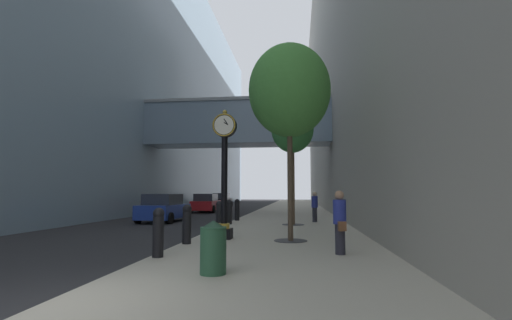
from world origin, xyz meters
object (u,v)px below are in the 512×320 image
bollard_sixth (237,209)px  bollard_nearest (158,231)px  trash_bin (213,246)px  car_red_far (206,203)px  car_black_mid (222,200)px  pedestrian_walking (340,221)px  street_clock (224,167)px  pedestrian_by_clock (315,206)px  bollard_fifth (229,211)px  bollard_second (187,223)px  bollard_fourth (219,214)px  car_blue_near (164,208)px  street_tree_near (289,91)px  street_tree_mid_near (292,129)px

bollard_sixth → bollard_nearest: bearing=-90.0°
trash_bin → car_red_far: size_ratio=0.24×
car_black_mid → pedestrian_walking: bearing=-72.8°
street_clock → bollard_nearest: 4.25m
street_clock → trash_bin: size_ratio=4.33×
car_red_far → bollard_sixth: bearing=-67.1°
pedestrian_by_clock → bollard_nearest: bearing=-111.0°
bollard_fifth → trash_bin: size_ratio=1.16×
bollard_nearest → trash_bin: bollard_nearest is taller
bollard_second → bollard_fourth: 4.74m
car_red_far → pedestrian_by_clock: bearing=-51.6°
street_clock → car_black_mid: size_ratio=1.02×
bollard_nearest → bollard_fourth: same height
pedestrian_walking → car_black_mid: pedestrian_walking is taller
pedestrian_by_clock → car_blue_near: 8.84m
trash_bin → bollard_second: bearing=114.0°
trash_bin → car_red_far: bearing=104.7°
car_red_far → bollard_second: bearing=-77.3°
bollard_fifth → street_tree_near: bearing=-62.0°
bollard_second → bollard_fifth: 7.11m
bollard_nearest → pedestrian_walking: (4.56, 0.92, 0.23)m
bollard_second → bollard_fifth: (0.00, 7.11, 0.00)m
street_tree_near → car_red_far: 21.15m
street_clock → pedestrian_by_clock: size_ratio=2.79×
pedestrian_by_clock → trash_bin: bearing=-101.1°
street_tree_mid_near → trash_bin: street_tree_mid_near is taller
bollard_sixth → car_blue_near: 4.45m
car_blue_near → car_red_far: 10.50m
street_clock → bollard_second: bearing=-124.0°
bollard_fourth → car_red_far: car_red_far is taller
street_tree_mid_near → bollard_second: bearing=-114.4°
bollard_sixth → car_black_mid: (-5.49, 21.67, 0.02)m
bollard_second → bollard_fifth: bearing=90.0°
bollard_second → trash_bin: size_ratio=1.16×
pedestrian_by_clock → car_black_mid: (-9.86, 22.17, -0.20)m
bollard_second → bollard_fifth: size_ratio=1.00×
pedestrian_walking → car_black_mid: bearing=107.2°
pedestrian_by_clock → car_red_far: pedestrian_by_clock is taller
pedestrian_by_clock → car_black_mid: pedestrian_by_clock is taller
bollard_fifth → car_red_far: 13.87m
trash_bin → car_black_mid: car_black_mid is taller
bollard_sixth → street_tree_near: street_tree_near is taller
bollard_fourth → car_blue_near: 6.67m
bollard_sixth → trash_bin: 13.65m
bollard_second → street_tree_mid_near: size_ratio=0.20×
pedestrian_by_clock → bollard_fifth: bearing=-156.8°
bollard_nearest → bollard_fifth: (0.00, 9.47, 0.00)m
bollard_nearest → car_black_mid: bearing=99.3°
bollard_fourth → car_blue_near: (-4.44, 4.98, 0.02)m
bollard_fourth → car_blue_near: bearing=131.7°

